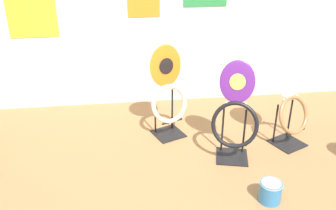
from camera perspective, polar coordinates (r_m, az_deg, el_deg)
name	(u,v)px	position (r m, az deg, el deg)	size (l,w,h in m)	color
toilet_seat_display_white_plain	(291,102)	(3.64, 18.25, 0.37)	(0.43, 0.40, 0.87)	black
toilet_seat_display_orange_sun	(168,94)	(3.60, 0.00, 1.62)	(0.41, 0.37, 0.92)	black
toilet_seat_display_purple_note	(235,115)	(3.31, 10.22, -1.54)	(0.45, 0.41, 0.88)	black
paint_can	(270,191)	(3.03, 15.32, -12.54)	(0.17, 0.17, 0.17)	teal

